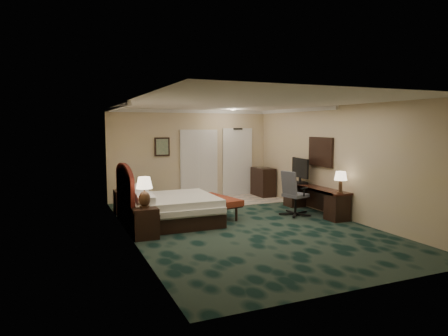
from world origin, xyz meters
name	(u,v)px	position (x,y,z in m)	size (l,w,h in m)	color
floor	(244,226)	(0.00, 0.00, 0.00)	(5.00, 7.50, 0.00)	black
ceiling	(245,103)	(0.00, 0.00, 2.70)	(5.00, 7.50, 0.00)	silver
wall_back	(191,154)	(0.00, 3.75, 1.35)	(5.00, 0.00, 2.70)	beige
wall_front	(368,191)	(0.00, -3.75, 1.35)	(5.00, 0.00, 2.70)	beige
wall_left	(129,170)	(-2.50, 0.00, 1.35)	(0.00, 7.50, 2.70)	beige
wall_right	(337,161)	(2.50, 0.00, 1.35)	(0.00, 7.50, 2.70)	beige
crown_molding	(245,105)	(0.00, 0.00, 2.65)	(5.00, 7.50, 0.10)	white
tile_patch	(229,200)	(0.90, 2.90, 0.01)	(3.20, 1.70, 0.01)	#B3A99E
headboard	(125,195)	(-2.44, 1.00, 0.70)	(0.12, 2.00, 1.40)	#46130A
entry_door	(237,162)	(1.55, 3.72, 1.05)	(1.02, 0.06, 2.18)	white
closet_doors	(199,164)	(0.25, 3.71, 1.05)	(1.20, 0.06, 2.10)	silver
wall_art	(162,147)	(-0.90, 3.71, 1.60)	(0.45, 0.06, 0.55)	#4B7059
wall_mirror	(321,152)	(2.46, 0.60, 1.55)	(0.05, 0.95, 0.75)	white
bed	(172,210)	(-1.43, 0.85, 0.31)	(1.95, 1.81, 0.62)	silver
nightstand_near	(144,222)	(-2.24, -0.07, 0.30)	(0.48, 0.55, 0.60)	black
nightstand_far	(124,201)	(-2.25, 2.41, 0.29)	(0.47, 0.54, 0.58)	black
lamp_near	(144,192)	(-2.23, -0.08, 0.91)	(0.32, 0.32, 0.61)	black
lamp_far	(125,179)	(-2.21, 2.41, 0.88)	(0.31, 0.31, 0.59)	black
bed_bench	(219,207)	(-0.18, 1.08, 0.24)	(0.49, 1.43, 0.48)	maroon
desk	(314,200)	(2.23, 0.51, 0.33)	(0.50, 2.31, 0.67)	black
tv	(300,171)	(2.24, 1.19, 1.01)	(0.07, 0.88, 0.69)	black
desk_lamp	(341,182)	(2.21, -0.51, 0.92)	(0.29, 0.29, 0.51)	black
desk_chair	(296,193)	(1.61, 0.42, 0.56)	(0.65, 0.61, 1.12)	#464753
minibar	(263,182)	(2.21, 3.20, 0.45)	(0.47, 0.85, 0.89)	black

